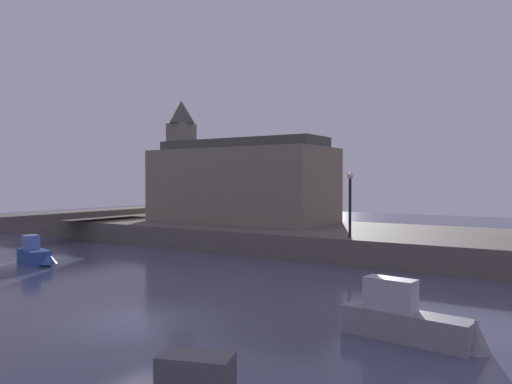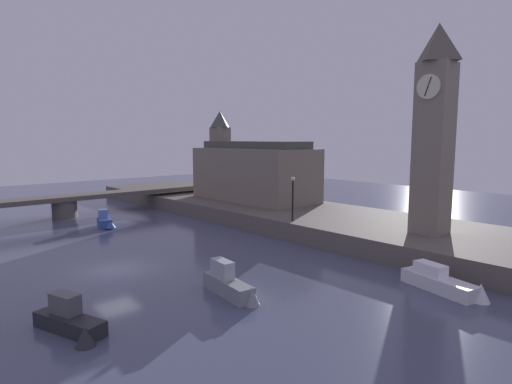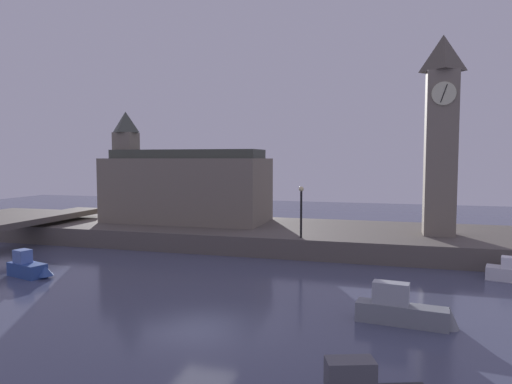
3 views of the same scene
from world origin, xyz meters
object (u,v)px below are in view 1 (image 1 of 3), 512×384
Objects in this scene: streetlamp at (350,197)px; boat_cruiser_grey at (412,321)px; parliament_hall at (238,181)px; boat_tour_blue at (36,255)px.

streetlamp reaches higher than boat_cruiser_grey.
boat_cruiser_grey is (6.91, -12.20, -3.24)m from streetlamp.
parliament_hall is 16.91m from boat_tour_blue.
streetlamp is at bearing -26.99° from parliament_hall.
boat_tour_blue is at bearing -100.52° from parliament_hall.
parliament_hall is at bearing 79.48° from boat_tour_blue.
streetlamp is 18.41m from boat_tour_blue.
streetlamp is at bearing 33.15° from boat_tour_blue.
parliament_hall is 13.69m from streetlamp.
boat_cruiser_grey is at bearing -5.94° from boat_tour_blue.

